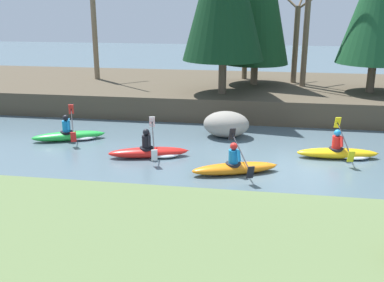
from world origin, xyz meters
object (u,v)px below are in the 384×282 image
boulder_midstream (226,124)px  kayaker_trailing (152,151)px  kayaker_lead (341,152)px  kayaker_middle (235,167)px  kayaker_far_back (72,135)px

boulder_midstream → kayaker_trailing: bearing=-128.6°
kayaker_lead → boulder_midstream: bearing=148.2°
kayaker_lead → kayaker_trailing: size_ratio=1.01×
kayaker_middle → boulder_midstream: bearing=78.4°
kayaker_trailing → boulder_midstream: kayaker_trailing is taller
kayaker_lead → kayaker_far_back: bearing=170.7°
kayaker_lead → boulder_midstream: kayaker_lead is taller
kayaker_trailing → boulder_midstream: (2.29, 2.87, 0.31)m
kayaker_far_back → kayaker_trailing: bearing=-47.2°
kayaker_lead → boulder_midstream: size_ratio=1.56×
kayaker_lead → kayaker_far_back: (-9.91, 0.54, 0.00)m
kayaker_trailing → kayaker_far_back: size_ratio=1.02×
kayaker_far_back → boulder_midstream: bearing=-11.1°
kayaker_lead → kayaker_far_back: 9.93m
kayaker_trailing → boulder_midstream: size_ratio=1.54×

